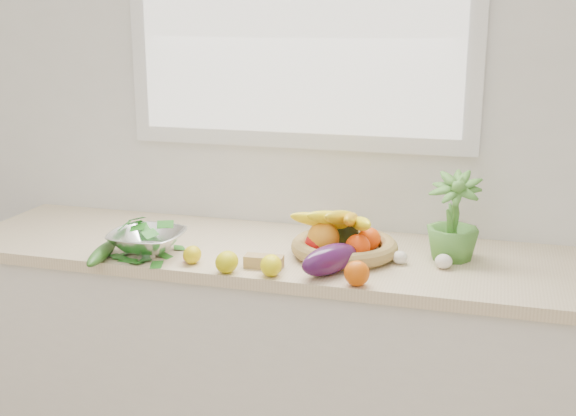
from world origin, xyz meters
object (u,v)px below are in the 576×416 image
(eggplant, at_px, (330,259))
(colander_with_spinach, at_px, (147,236))
(apple, at_px, (318,244))
(potted_herb, at_px, (453,219))
(cucumber, at_px, (102,253))
(fruit_basket, at_px, (343,241))

(eggplant, height_order, colander_with_spinach, colander_with_spinach)
(apple, xyz_separation_m, colander_with_spinach, (-0.55, -0.13, 0.02))
(eggplant, xyz_separation_m, potted_herb, (0.35, 0.25, 0.09))
(apple, bearing_deg, cucumber, -161.62)
(eggplant, xyz_separation_m, colander_with_spinach, (-0.63, 0.01, 0.02))
(apple, height_order, fruit_basket, fruit_basket)
(eggplant, bearing_deg, apple, 117.08)
(eggplant, distance_m, fruit_basket, 0.18)
(fruit_basket, relative_size, colander_with_spinach, 1.77)
(potted_herb, bearing_deg, fruit_basket, -168.88)
(cucumber, height_order, fruit_basket, fruit_basket)
(fruit_basket, bearing_deg, potted_herb, 11.12)
(eggplant, distance_m, cucumber, 0.75)
(colander_with_spinach, bearing_deg, fruit_basket, 14.97)
(cucumber, height_order, colander_with_spinach, colander_with_spinach)
(fruit_basket, bearing_deg, eggplant, -91.30)
(apple, height_order, eggplant, eggplant)
(apple, distance_m, potted_herb, 0.45)
(eggplant, bearing_deg, potted_herb, 35.56)
(colander_with_spinach, bearing_deg, cucumber, -141.91)
(apple, bearing_deg, eggplant, -62.92)
(potted_herb, bearing_deg, eggplant, -144.44)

